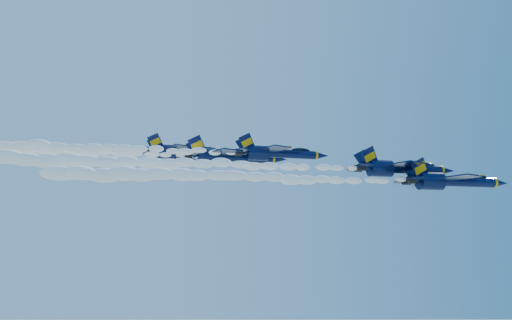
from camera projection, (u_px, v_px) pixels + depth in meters
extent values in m
cylinder|color=#070F33|center=(467.00, 182.00, 76.60)|extent=(9.14, 1.52, 1.52)
ellipsoid|color=#070F33|center=(430.00, 181.00, 75.15)|extent=(1.58, 2.74, 6.50)
cone|color=#070F33|center=(500.00, 183.00, 77.92)|extent=(2.64, 1.52, 1.52)
cylinder|color=#EA9E05|center=(494.00, 183.00, 77.65)|extent=(0.36, 1.58, 1.58)
ellipsoid|color=black|center=(477.00, 178.00, 77.12)|extent=(3.66, 1.19, 1.01)
cube|color=#EA9E05|center=(477.00, 179.00, 77.07)|extent=(4.27, 1.02, 0.18)
cube|color=#070F33|center=(457.00, 177.00, 71.68)|extent=(5.44, 6.45, 0.18)
cube|color=#070F33|center=(426.00, 184.00, 79.46)|extent=(5.44, 6.45, 0.18)
cube|color=#EA9E05|center=(466.00, 177.00, 72.02)|extent=(2.45, 5.09, 0.10)
cube|color=#EA9E05|center=(434.00, 184.00, 79.80)|extent=(2.45, 5.09, 0.10)
cube|color=#070F33|center=(420.00, 169.00, 73.91)|extent=(3.31, 1.05, 3.56)
cube|color=#070F33|center=(413.00, 171.00, 75.95)|extent=(3.31, 1.05, 3.56)
cylinder|color=black|center=(411.00, 180.00, 73.71)|extent=(1.22, 1.12, 1.12)
cylinder|color=black|center=(407.00, 181.00, 74.98)|extent=(1.22, 1.12, 1.12)
cube|color=#EA9E05|center=(450.00, 176.00, 76.05)|extent=(11.17, 0.36, 0.08)
ellipsoid|color=white|center=(240.00, 177.00, 68.54)|extent=(50.30, 2.26, 2.04)
cylinder|color=#070F33|center=(416.00, 169.00, 77.62)|extent=(8.66, 1.44, 1.44)
ellipsoid|color=#070F33|center=(380.00, 168.00, 76.25)|extent=(1.50, 2.60, 6.16)
cone|color=#070F33|center=(448.00, 171.00, 78.87)|extent=(2.50, 1.44, 1.44)
cylinder|color=#EA9E05|center=(441.00, 170.00, 78.62)|extent=(0.34, 1.50, 1.50)
ellipsoid|color=black|center=(425.00, 165.00, 78.12)|extent=(3.47, 1.13, 0.95)
cube|color=#EA9E05|center=(425.00, 167.00, 78.07)|extent=(4.04, 0.96, 0.17)
cube|color=#070F33|center=(403.00, 164.00, 72.96)|extent=(5.16, 6.12, 0.17)
cube|color=#070F33|center=(379.00, 172.00, 80.34)|extent=(5.16, 6.12, 0.17)
cube|color=#EA9E05|center=(411.00, 164.00, 73.28)|extent=(2.32, 4.82, 0.10)
cube|color=#EA9E05|center=(386.00, 172.00, 80.66)|extent=(2.32, 4.82, 0.10)
cube|color=#070F33|center=(370.00, 157.00, 75.07)|extent=(3.14, 0.99, 3.37)
cube|color=#070F33|center=(364.00, 159.00, 77.01)|extent=(3.14, 0.99, 3.37)
cylinder|color=black|center=(362.00, 167.00, 74.89)|extent=(1.16, 1.06, 1.06)
cylinder|color=black|center=(358.00, 169.00, 76.09)|extent=(1.16, 1.06, 1.06)
cube|color=#EA9E05|center=(399.00, 164.00, 77.11)|extent=(10.59, 0.34, 0.08)
ellipsoid|color=white|center=(190.00, 163.00, 69.68)|extent=(50.30, 2.15, 1.93)
cylinder|color=#070F33|center=(292.00, 154.00, 86.71)|extent=(8.68, 1.45, 1.45)
ellipsoid|color=#070F33|center=(258.00, 153.00, 85.33)|extent=(1.50, 2.60, 6.17)
cone|color=#070F33|center=(322.00, 156.00, 87.96)|extent=(2.51, 1.45, 1.45)
cylinder|color=#EA9E05|center=(316.00, 155.00, 87.70)|extent=(0.34, 1.50, 1.50)
ellipsoid|color=black|center=(301.00, 151.00, 87.20)|extent=(3.47, 1.13, 0.95)
cube|color=#EA9E05|center=(301.00, 152.00, 87.15)|extent=(4.05, 0.96, 0.17)
cube|color=#070F33|center=(273.00, 149.00, 82.04)|extent=(5.17, 6.13, 0.17)
cube|color=#070F33|center=(262.00, 157.00, 89.43)|extent=(5.17, 6.13, 0.17)
cube|color=#EA9E05|center=(281.00, 149.00, 82.36)|extent=(2.33, 4.83, 0.10)
cube|color=#EA9E05|center=(269.00, 157.00, 89.75)|extent=(2.33, 4.83, 0.10)
cube|color=#070F33|center=(247.00, 143.00, 84.15)|extent=(3.14, 0.99, 3.38)
cube|color=#070F33|center=(244.00, 145.00, 86.09)|extent=(3.14, 0.99, 3.38)
cylinder|color=black|center=(239.00, 152.00, 83.97)|extent=(1.16, 1.06, 1.06)
cylinder|color=black|center=(238.00, 153.00, 85.17)|extent=(1.16, 1.06, 1.06)
cube|color=#EA9E05|center=(276.00, 149.00, 86.19)|extent=(10.61, 0.34, 0.08)
ellipsoid|color=white|center=(79.00, 147.00, 78.76)|extent=(50.30, 2.15, 1.94)
cylinder|color=#070F33|center=(247.00, 158.00, 89.06)|extent=(9.58, 1.60, 1.60)
ellipsoid|color=#070F33|center=(209.00, 157.00, 87.55)|extent=(1.66, 2.87, 6.81)
cone|color=#070F33|center=(280.00, 159.00, 90.45)|extent=(2.77, 1.60, 1.60)
cylinder|color=#EA9E05|center=(273.00, 159.00, 90.16)|extent=(0.37, 1.66, 1.66)
ellipsoid|color=black|center=(257.00, 154.00, 89.61)|extent=(3.83, 1.24, 1.05)
cube|color=#EA9E05|center=(257.00, 156.00, 89.55)|extent=(4.47, 1.06, 0.19)
cube|color=#070F33|center=(224.00, 152.00, 83.91)|extent=(5.70, 6.76, 0.19)
cube|color=#070F33|center=(217.00, 161.00, 92.07)|extent=(5.70, 6.76, 0.19)
cube|color=#EA9E05|center=(233.00, 152.00, 84.26)|extent=(2.57, 5.33, 0.11)
cube|color=#EA9E05|center=(224.00, 161.00, 92.42)|extent=(2.57, 5.33, 0.11)
cube|color=#070F33|center=(197.00, 146.00, 86.24)|extent=(3.47, 1.10, 3.73)
cube|color=#070F33|center=(196.00, 148.00, 88.39)|extent=(3.47, 1.10, 3.73)
cylinder|color=black|center=(189.00, 155.00, 86.04)|extent=(1.28, 1.17, 1.17)
cylinder|color=black|center=(188.00, 157.00, 87.37)|extent=(1.28, 1.17, 1.17)
cube|color=#EA9E05|center=(229.00, 153.00, 88.49)|extent=(11.70, 0.37, 0.09)
ellipsoid|color=white|center=(29.00, 151.00, 80.89)|extent=(50.30, 2.37, 2.14)
cylinder|color=#070F33|center=(199.00, 153.00, 95.86)|extent=(8.90, 1.48, 1.48)
ellipsoid|color=#070F33|center=(167.00, 152.00, 94.46)|extent=(1.54, 2.67, 6.33)
cone|color=#070F33|center=(229.00, 154.00, 97.15)|extent=(2.57, 1.48, 1.48)
cylinder|color=#EA9E05|center=(223.00, 154.00, 96.89)|extent=(0.35, 1.54, 1.54)
ellipsoid|color=black|center=(208.00, 149.00, 96.37)|extent=(3.56, 1.16, 0.98)
cube|color=#EA9E05|center=(208.00, 151.00, 96.32)|extent=(4.15, 0.99, 0.18)
cube|color=#070F33|center=(178.00, 148.00, 91.07)|extent=(5.30, 6.29, 0.18)
cube|color=#070F33|center=(175.00, 156.00, 98.66)|extent=(5.30, 6.29, 0.18)
cube|color=#EA9E05|center=(185.00, 148.00, 91.40)|extent=(2.39, 4.95, 0.10)
cube|color=#EA9E05|center=(182.00, 155.00, 98.99)|extent=(2.39, 4.95, 0.10)
cube|color=#070F33|center=(155.00, 142.00, 93.24)|extent=(3.22, 1.02, 3.47)
cube|color=#070F33|center=(155.00, 144.00, 95.24)|extent=(3.22, 1.02, 3.47)
cylinder|color=black|center=(148.00, 150.00, 93.06)|extent=(1.19, 1.09, 1.09)
cylinder|color=black|center=(148.00, 152.00, 94.29)|extent=(1.19, 1.09, 1.09)
cube|color=#EA9E05|center=(184.00, 148.00, 95.33)|extent=(10.88, 0.35, 0.08)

